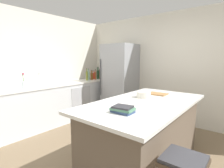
{
  "coord_description": "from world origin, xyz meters",
  "views": [
    {
      "loc": [
        1.52,
        -1.85,
        1.52
      ],
      "look_at": [
        -0.74,
        0.95,
        1.0
      ],
      "focal_mm": 27.69,
      "sensor_mm": 36.0,
      "label": 1
    }
  ],
  "objects_px": {
    "gin_bottle": "(88,75)",
    "cookbook_stack": "(123,109)",
    "cutting_board": "(158,94)",
    "sink_faucet": "(39,79)",
    "syrup_bottle": "(100,75)",
    "hot_sauce_bottle": "(94,76)",
    "vinegar_bottle": "(95,76)",
    "wine_bottle": "(98,74)",
    "refrigerator": "(120,81)",
    "flower_vase": "(24,83)",
    "whiskey_bottle": "(92,76)",
    "mixing_bowl": "(144,95)",
    "kitchen_island": "(144,132)",
    "olive_oil_bottle": "(87,76)"
  },
  "relations": [
    {
      "from": "kitchen_island",
      "to": "hot_sauce_bottle",
      "type": "distance_m",
      "value": 3.0
    },
    {
      "from": "kitchen_island",
      "to": "flower_vase",
      "type": "height_order",
      "value": "flower_vase"
    },
    {
      "from": "syrup_bottle",
      "to": "wine_bottle",
      "type": "height_order",
      "value": "wine_bottle"
    },
    {
      "from": "vinegar_bottle",
      "to": "kitchen_island",
      "type": "bearing_deg",
      "value": -30.94
    },
    {
      "from": "kitchen_island",
      "to": "cookbook_stack",
      "type": "relative_size",
      "value": 7.75
    },
    {
      "from": "olive_oil_bottle",
      "to": "hot_sauce_bottle",
      "type": "bearing_deg",
      "value": 104.17
    },
    {
      "from": "mixing_bowl",
      "to": "syrup_bottle",
      "type": "bearing_deg",
      "value": 147.44
    },
    {
      "from": "hot_sauce_bottle",
      "to": "olive_oil_bottle",
      "type": "height_order",
      "value": "olive_oil_bottle"
    },
    {
      "from": "gin_bottle",
      "to": "cookbook_stack",
      "type": "distance_m",
      "value": 3.13
    },
    {
      "from": "mixing_bowl",
      "to": "cutting_board",
      "type": "relative_size",
      "value": 0.71
    },
    {
      "from": "kitchen_island",
      "to": "cutting_board",
      "type": "bearing_deg",
      "value": 97.34
    },
    {
      "from": "flower_vase",
      "to": "whiskey_bottle",
      "type": "xyz_separation_m",
      "value": [
        0.04,
        1.9,
        0.01
      ]
    },
    {
      "from": "sink_faucet",
      "to": "flower_vase",
      "type": "relative_size",
      "value": 0.95
    },
    {
      "from": "syrup_bottle",
      "to": "gin_bottle",
      "type": "height_order",
      "value": "gin_bottle"
    },
    {
      "from": "syrup_bottle",
      "to": "whiskey_bottle",
      "type": "distance_m",
      "value": 0.38
    },
    {
      "from": "whiskey_bottle",
      "to": "refrigerator",
      "type": "bearing_deg",
      "value": 15.03
    },
    {
      "from": "sink_faucet",
      "to": "whiskey_bottle",
      "type": "height_order",
      "value": "sink_faucet"
    },
    {
      "from": "flower_vase",
      "to": "vinegar_bottle",
      "type": "xyz_separation_m",
      "value": [
        0.09,
        1.99,
        0.02
      ]
    },
    {
      "from": "kitchen_island",
      "to": "olive_oil_bottle",
      "type": "bearing_deg",
      "value": 154.84
    },
    {
      "from": "olive_oil_bottle",
      "to": "cutting_board",
      "type": "xyz_separation_m",
      "value": [
        2.36,
        -0.55,
        -0.13
      ]
    },
    {
      "from": "kitchen_island",
      "to": "mixing_bowl",
      "type": "height_order",
      "value": "mixing_bowl"
    },
    {
      "from": "wine_bottle",
      "to": "gin_bottle",
      "type": "xyz_separation_m",
      "value": [
        -0.01,
        -0.39,
        -0.02
      ]
    },
    {
      "from": "syrup_bottle",
      "to": "cutting_board",
      "type": "xyz_separation_m",
      "value": [
        2.39,
        -1.11,
        -0.11
      ]
    },
    {
      "from": "syrup_bottle",
      "to": "gin_bottle",
      "type": "xyz_separation_m",
      "value": [
        -0.01,
        -0.46,
        0.01
      ]
    },
    {
      "from": "refrigerator",
      "to": "gin_bottle",
      "type": "height_order",
      "value": "refrigerator"
    },
    {
      "from": "wine_bottle",
      "to": "hot_sauce_bottle",
      "type": "bearing_deg",
      "value": -123.33
    },
    {
      "from": "refrigerator",
      "to": "flower_vase",
      "type": "bearing_deg",
      "value": -112.32
    },
    {
      "from": "hot_sauce_bottle",
      "to": "vinegar_bottle",
      "type": "relative_size",
      "value": 0.86
    },
    {
      "from": "sink_faucet",
      "to": "gin_bottle",
      "type": "relative_size",
      "value": 0.95
    },
    {
      "from": "kitchen_island",
      "to": "syrup_bottle",
      "type": "bearing_deg",
      "value": 145.38
    },
    {
      "from": "kitchen_island",
      "to": "hot_sauce_bottle",
      "type": "relative_size",
      "value": 8.15
    },
    {
      "from": "sink_faucet",
      "to": "syrup_bottle",
      "type": "xyz_separation_m",
      "value": [
        0.04,
        1.91,
        -0.04
      ]
    },
    {
      "from": "flower_vase",
      "to": "wine_bottle",
      "type": "relative_size",
      "value": 0.9
    },
    {
      "from": "cutting_board",
      "to": "sink_faucet",
      "type": "bearing_deg",
      "value": -161.87
    },
    {
      "from": "gin_bottle",
      "to": "olive_oil_bottle",
      "type": "height_order",
      "value": "olive_oil_bottle"
    },
    {
      "from": "mixing_bowl",
      "to": "flower_vase",
      "type": "bearing_deg",
      "value": -161.13
    },
    {
      "from": "kitchen_island",
      "to": "sink_faucet",
      "type": "bearing_deg",
      "value": -175.29
    },
    {
      "from": "refrigerator",
      "to": "gin_bottle",
      "type": "xyz_separation_m",
      "value": [
        -0.88,
        -0.31,
        0.11
      ]
    },
    {
      "from": "olive_oil_bottle",
      "to": "cutting_board",
      "type": "bearing_deg",
      "value": -13.2
    },
    {
      "from": "flower_vase",
      "to": "wine_bottle",
      "type": "height_order",
      "value": "wine_bottle"
    },
    {
      "from": "hot_sauce_bottle",
      "to": "gin_bottle",
      "type": "bearing_deg",
      "value": -78.96
    },
    {
      "from": "wine_bottle",
      "to": "hot_sauce_bottle",
      "type": "distance_m",
      "value": 0.13
    },
    {
      "from": "flower_vase",
      "to": "olive_oil_bottle",
      "type": "height_order",
      "value": "olive_oil_bottle"
    },
    {
      "from": "gin_bottle",
      "to": "cutting_board",
      "type": "bearing_deg",
      "value": -15.13
    },
    {
      "from": "flower_vase",
      "to": "whiskey_bottle",
      "type": "distance_m",
      "value": 1.9
    },
    {
      "from": "syrup_bottle",
      "to": "hot_sauce_bottle",
      "type": "xyz_separation_m",
      "value": [
        -0.06,
        -0.18,
        -0.01
      ]
    },
    {
      "from": "sink_faucet",
      "to": "mixing_bowl",
      "type": "height_order",
      "value": "sink_faucet"
    },
    {
      "from": "syrup_bottle",
      "to": "refrigerator",
      "type": "bearing_deg",
      "value": -9.84
    },
    {
      "from": "whiskey_bottle",
      "to": "olive_oil_bottle",
      "type": "xyz_separation_m",
      "value": [
        -0.01,
        -0.18,
        0.02
      ]
    },
    {
      "from": "kitchen_island",
      "to": "cutting_board",
      "type": "height_order",
      "value": "cutting_board"
    }
  ]
}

